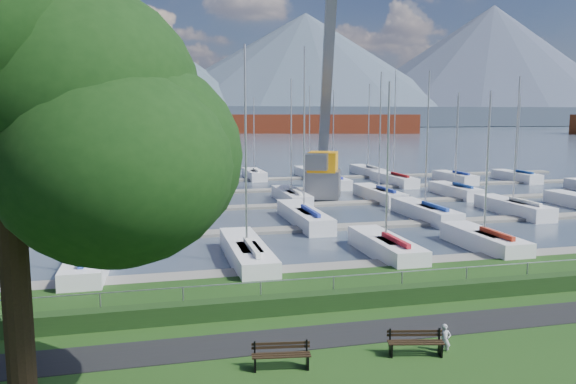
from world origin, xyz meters
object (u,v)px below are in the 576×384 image
object	(u,v)px
person	(445,336)
bench_right	(415,343)
tree	(26,98)
bench_left	(281,355)
crane	(324,139)

from	to	relation	value
person	bench_right	bearing A→B (deg)	-157.77
person	tree	xyz separation A→B (m)	(-11.88, -1.79, 7.56)
bench_left	person	world-z (taller)	person
bench_right	person	xyz separation A→B (m)	(1.08, 0.06, 0.11)
bench_left	person	distance (m)	5.50
bench_left	bench_right	world-z (taller)	same
bench_left	crane	xyz separation A→B (m)	(12.23, 35.29, 4.91)
person	bench_left	bearing A→B (deg)	-160.97
person	tree	bearing A→B (deg)	-152.18
bench_left	tree	distance (m)	10.14
person	tree	distance (m)	14.20
bench_right	person	world-z (taller)	person
bench_left	tree	size ratio (longest dim) A/B	0.14
bench_left	bench_right	size ratio (longest dim) A/B	1.00
bench_left	person	xyz separation A→B (m)	(5.50, -0.02, 0.11)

